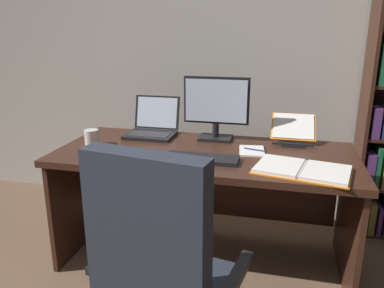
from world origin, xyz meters
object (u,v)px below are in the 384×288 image
object	(u,v)px
coffee_mug	(92,137)
desk	(207,176)
computer_mouse	(152,153)
pen	(255,150)
office_chair	(163,288)
open_binder	(302,170)
keyboard	(202,159)
monitor	(216,109)
reading_stand_with_book	(293,129)
laptop	(153,127)
notepad	(252,151)

from	to	relation	value
coffee_mug	desk	bearing A→B (deg)	9.56
computer_mouse	pen	bearing A→B (deg)	21.72
office_chair	open_binder	xyz separation A→B (m)	(0.55, 0.70, 0.31)
keyboard	coffee_mug	xyz separation A→B (m)	(-0.75, 0.13, 0.04)
monitor	reading_stand_with_book	xyz separation A→B (m)	(0.51, 0.07, -0.13)
laptop	reading_stand_with_book	world-z (taller)	laptop
desk	pen	size ratio (longest dim) A/B	12.97
desk	open_binder	bearing A→B (deg)	-28.40
laptop	notepad	bearing A→B (deg)	-17.82
desk	reading_stand_with_book	world-z (taller)	reading_stand_with_book
computer_mouse	pen	distance (m)	0.63
computer_mouse	office_chair	bearing A→B (deg)	-68.27
office_chair	keyboard	bearing A→B (deg)	99.76
desk	reading_stand_with_book	size ratio (longest dim) A/B	6.34
computer_mouse	notepad	world-z (taller)	computer_mouse
office_chair	reading_stand_with_book	size ratio (longest dim) A/B	3.72
notepad	coffee_mug	bearing A→B (deg)	-174.45
computer_mouse	laptop	bearing A→B (deg)	108.27
open_binder	office_chair	bearing A→B (deg)	-116.32
monitor	keyboard	bearing A→B (deg)	-90.00
laptop	reading_stand_with_book	xyz separation A→B (m)	(0.96, 0.06, 0.03)
keyboard	coffee_mug	distance (m)	0.76
open_binder	computer_mouse	bearing A→B (deg)	-171.46
desk	computer_mouse	world-z (taller)	computer_mouse
open_binder	notepad	distance (m)	0.40
notepad	reading_stand_with_book	bearing A→B (deg)	49.73
reading_stand_with_book	pen	size ratio (longest dim) A/B	2.05
monitor	notepad	world-z (taller)	monitor
laptop	computer_mouse	distance (m)	0.49
open_binder	notepad	size ratio (longest dim) A/B	2.56
monitor	reading_stand_with_book	size ratio (longest dim) A/B	1.53
desk	open_binder	size ratio (longest dim) A/B	3.38
keyboard	pen	distance (m)	0.37
laptop	desk	bearing A→B (deg)	-25.25
open_binder	pen	distance (m)	0.39
computer_mouse	open_binder	size ratio (longest dim) A/B	0.19
reading_stand_with_book	computer_mouse	bearing A→B (deg)	-147.21
computer_mouse	reading_stand_with_book	distance (m)	0.96
office_chair	coffee_mug	distance (m)	1.21
desk	keyboard	xyz separation A→B (m)	(0.02, -0.26, 0.21)
monitor	laptop	size ratio (longest dim) A/B	1.33
monitor	notepad	xyz separation A→B (m)	(0.26, -0.22, -0.20)
monitor	reading_stand_with_book	distance (m)	0.53
desk	pen	xyz separation A→B (m)	(0.30, -0.03, 0.21)
reading_stand_with_book	pen	distance (m)	0.37
reading_stand_with_book	open_binder	distance (m)	0.58
desk	reading_stand_with_book	bearing A→B (deg)	26.57
office_chair	coffee_mug	bearing A→B (deg)	140.11
laptop	open_binder	size ratio (longest dim) A/B	0.61
desk	reading_stand_with_book	xyz separation A→B (m)	(0.53, 0.26, 0.28)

